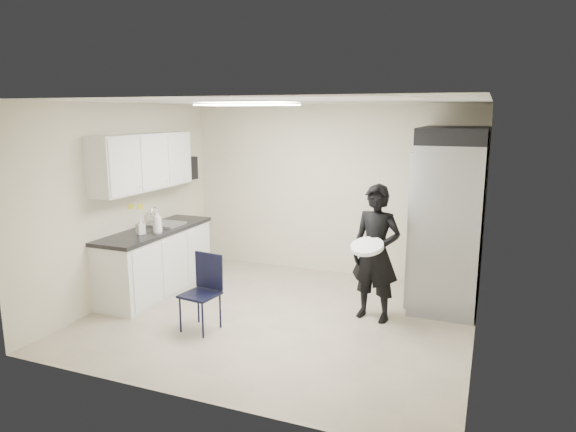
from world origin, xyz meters
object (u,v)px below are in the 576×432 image
at_px(lower_counter, 156,262).
at_px(man_tuxedo, 376,253).
at_px(folding_chair, 200,295).
at_px(commercial_fridge, 449,225).

distance_m(lower_counter, man_tuxedo, 3.06).
xyz_separation_m(lower_counter, folding_chair, (1.24, -0.89, -0.00)).
xyz_separation_m(commercial_fridge, man_tuxedo, (-0.75, -0.88, -0.22)).
xyz_separation_m(lower_counter, commercial_fridge, (3.78, 1.07, 0.62)).
bearing_deg(man_tuxedo, folding_chair, -137.14).
bearing_deg(commercial_fridge, folding_chair, -142.20).
relative_size(lower_counter, folding_chair, 2.22).
relative_size(folding_chair, man_tuxedo, 0.52).
distance_m(folding_chair, man_tuxedo, 2.13).
distance_m(commercial_fridge, man_tuxedo, 1.18).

